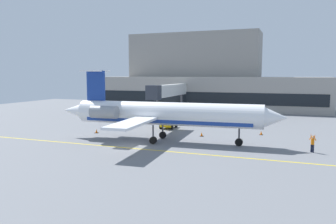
# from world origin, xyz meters

# --- Properties ---
(ground) EXTENTS (120.00, 120.00, 0.11)m
(ground) POSITION_xyz_m (-0.00, 0.00, -0.05)
(ground) COLOR slate
(terminal_building) EXTENTS (56.23, 15.08, 18.78)m
(terminal_building) POSITION_xyz_m (-4.13, 48.04, 7.34)
(terminal_building) COLOR gray
(terminal_building) RESTS_ON ground
(jet_bridge_west) EXTENTS (2.40, 18.76, 6.38)m
(jet_bridge_west) POSITION_xyz_m (-6.46, 29.89, 5.00)
(jet_bridge_west) COLOR silver
(jet_bridge_west) RESTS_ON ground
(regional_jet) EXTENTS (28.97, 21.04, 8.89)m
(regional_jet) POSITION_xyz_m (2.48, 4.24, 3.47)
(regional_jet) COLOR white
(regional_jet) RESTS_ON ground
(baggage_tug) EXTENTS (4.08, 2.73, 1.98)m
(baggage_tug) POSITION_xyz_m (-12.40, 25.39, 0.91)
(baggage_tug) COLOR silver
(baggage_tug) RESTS_ON ground
(pushback_tractor) EXTENTS (2.15, 3.16, 2.40)m
(pushback_tractor) POSITION_xyz_m (-0.47, 13.86, 1.06)
(pushback_tractor) COLOR #E5B20C
(pushback_tractor) RESTS_ON ground
(fuel_tank) EXTENTS (8.08, 2.51, 2.21)m
(fuel_tank) POSITION_xyz_m (-12.90, 32.62, 1.26)
(fuel_tank) COLOR white
(fuel_tank) RESTS_ON ground
(marshaller) EXTENTS (0.74, 0.54, 1.93)m
(marshaller) POSITION_xyz_m (19.67, 4.33, 0.99)
(marshaller) COLOR #191E33
(marshaller) RESTS_ON ground
(safety_cone_alpha) EXTENTS (0.47, 0.47, 0.55)m
(safety_cone_alpha) POSITION_xyz_m (13.58, 13.25, 0.25)
(safety_cone_alpha) COLOR orange
(safety_cone_alpha) RESTS_ON ground
(safety_cone_bravo) EXTENTS (0.47, 0.47, 0.55)m
(safety_cone_bravo) POSITION_xyz_m (-8.61, 6.50, 0.25)
(safety_cone_bravo) COLOR orange
(safety_cone_bravo) RESTS_ON ground
(safety_cone_charlie) EXTENTS (0.47, 0.47, 0.55)m
(safety_cone_charlie) POSITION_xyz_m (6.14, 9.29, 0.25)
(safety_cone_charlie) COLOR orange
(safety_cone_charlie) RESTS_ON ground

